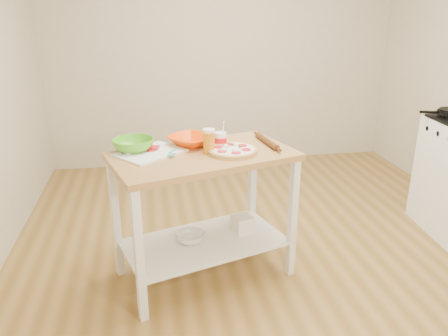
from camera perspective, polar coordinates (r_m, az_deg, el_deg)
name	(u,v)px	position (r m, az deg, el deg)	size (l,w,h in m)	color
room_shell	(282,77)	(2.95, 7.56, 11.66)	(4.04, 4.54, 2.74)	olive
prep_island	(204,189)	(2.90, -2.66, -2.82)	(1.30, 0.94, 0.90)	#AF8048
pizza	(232,150)	(2.82, 1.08, 2.34)	(0.32, 0.32, 0.05)	tan
cutting_board	(149,152)	(2.84, -9.71, 2.04)	(0.50, 0.48, 0.04)	white
spatula	(172,152)	(2.79, -6.78, 2.04)	(0.07, 0.15, 0.01)	#44ADA0
knife	(136,150)	(2.88, -11.40, 2.36)	(0.25, 0.14, 0.01)	silver
orange_bowl	(191,140)	(2.97, -4.33, 3.61)	(0.28, 0.28, 0.07)	#FD4B02
green_bowl	(133,145)	(2.90, -11.76, 2.94)	(0.26, 0.26, 0.08)	#54B625
beer_pint	(209,141)	(2.80, -1.99, 3.56)	(0.08, 0.08, 0.16)	orange
yogurt_tub	(220,140)	(2.92, -0.48, 3.72)	(0.08, 0.08, 0.18)	white
rolling_pin	(267,141)	(3.01, 5.63, 3.48)	(0.04, 0.04, 0.34)	#573014
shelf_glass_bowl	(190,237)	(3.05, -4.41, -9.04)	(0.20, 0.20, 0.06)	silver
shelf_bin	(242,224)	(3.15, 2.40, -7.34)	(0.13, 0.13, 0.13)	white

